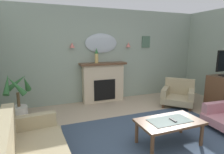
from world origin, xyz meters
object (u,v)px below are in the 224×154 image
(fireplace, at_px, (103,83))
(coffee_table, at_px, (169,124))
(mantel_vase_right, at_px, (97,55))
(wall_sconce_right, at_px, (128,45))
(wall_sconce_left, at_px, (72,45))
(wall_mirror, at_px, (101,43))
(framed_picture, at_px, (146,42))
(potted_plant_tall_palm, at_px, (18,99))
(armchair_in_corner, at_px, (178,94))
(floral_couch, at_px, (27,152))
(tv_remote, at_px, (173,120))

(fireplace, relative_size, coffee_table, 1.24)
(mantel_vase_right, relative_size, wall_sconce_right, 3.03)
(wall_sconce_left, height_order, wall_sconce_right, same)
(wall_mirror, xyz_separation_m, coffee_table, (0.30, -2.77, -1.33))
(framed_picture, bearing_deg, wall_sconce_right, -174.73)
(fireplace, bearing_deg, wall_mirror, 90.00)
(wall_mirror, xyz_separation_m, potted_plant_tall_palm, (-2.20, -0.67, -1.24))
(wall_sconce_right, bearing_deg, framed_picture, 5.27)
(wall_sconce_left, xyz_separation_m, armchair_in_corner, (2.72, -1.14, -1.35))
(wall_sconce_left, bearing_deg, armchair_in_corner, -22.82)
(mantel_vase_right, relative_size, coffee_table, 0.39)
(framed_picture, bearing_deg, wall_sconce_left, -178.54)
(armchair_in_corner, bearing_deg, framed_picture, 107.03)
(mantel_vase_right, xyz_separation_m, armchair_in_corner, (2.07, -1.02, -1.07))
(floral_couch, xyz_separation_m, armchair_in_corner, (3.78, 1.47, -0.01))
(framed_picture, xyz_separation_m, floral_couch, (-3.41, -2.68, -1.43))
(fireplace, distance_m, mantel_vase_right, 0.83)
(wall_sconce_right, distance_m, framed_picture, 0.66)
(floral_couch, bearing_deg, fireplace, 52.88)
(coffee_table, height_order, armchair_in_corner, armchair_in_corner)
(fireplace, xyz_separation_m, wall_sconce_left, (-0.85, 0.09, 1.09))
(framed_picture, distance_m, armchair_in_corner, 1.92)
(wall_mirror, relative_size, tv_remote, 6.00)
(framed_picture, xyz_separation_m, potted_plant_tall_palm, (-3.70, -0.68, -1.28))
(floral_couch, xyz_separation_m, potted_plant_tall_palm, (-0.29, 2.00, 0.15))
(fireplace, height_order, potted_plant_tall_palm, fireplace)
(wall_sconce_right, relative_size, coffee_table, 0.13)
(fireplace, distance_m, tv_remote, 2.69)
(wall_sconce_right, bearing_deg, wall_sconce_left, 180.00)
(armchair_in_corner, height_order, potted_plant_tall_palm, potted_plant_tall_palm)
(wall_mirror, distance_m, wall_sconce_left, 0.85)
(mantel_vase_right, height_order, wall_mirror, wall_mirror)
(mantel_vase_right, height_order, wall_sconce_left, wall_sconce_left)
(wall_sconce_left, xyz_separation_m, wall_sconce_right, (1.70, 0.00, 0.00))
(wall_sconce_left, bearing_deg, tv_remote, -66.55)
(framed_picture, bearing_deg, coffee_table, -113.34)
(wall_sconce_left, height_order, floral_couch, wall_sconce_left)
(fireplace, height_order, wall_sconce_right, wall_sconce_right)
(wall_sconce_left, bearing_deg, mantel_vase_right, -10.46)
(framed_picture, bearing_deg, floral_couch, -141.88)
(framed_picture, distance_m, floral_couch, 4.57)
(mantel_vase_right, bearing_deg, wall_sconce_left, 169.54)
(mantel_vase_right, height_order, tv_remote, mantel_vase_right)
(mantel_vase_right, distance_m, potted_plant_tall_palm, 2.25)
(framed_picture, height_order, coffee_table, framed_picture)
(wall_mirror, relative_size, wall_sconce_left, 6.86)
(armchair_in_corner, bearing_deg, wall_mirror, 147.43)
(wall_mirror, distance_m, floral_couch, 3.56)
(wall_sconce_left, xyz_separation_m, framed_picture, (2.35, 0.06, 0.09))
(armchair_in_corner, bearing_deg, mantel_vase_right, 153.67)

